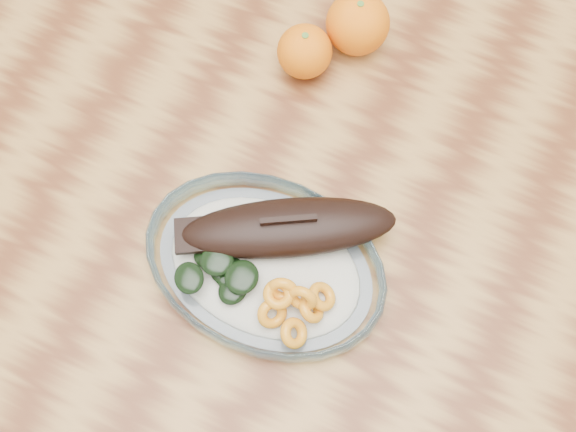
{
  "coord_description": "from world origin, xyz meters",
  "views": [
    {
      "loc": [
        0.18,
        -0.32,
        1.51
      ],
      "look_at": [
        0.06,
        -0.06,
        0.77
      ],
      "focal_mm": 45.0,
      "sensor_mm": 36.0,
      "label": 1
    }
  ],
  "objects_px": {
    "dining_table": "(266,193)",
    "orange_left": "(358,24)",
    "plated_meal": "(266,262)",
    "orange_right": "(305,52)"
  },
  "relations": [
    {
      "from": "plated_meal",
      "to": "dining_table",
      "type": "bearing_deg",
      "value": 116.86
    },
    {
      "from": "dining_table",
      "to": "orange_right",
      "type": "xyz_separation_m",
      "value": [
        -0.01,
        0.14,
        0.13
      ]
    },
    {
      "from": "orange_left",
      "to": "orange_right",
      "type": "distance_m",
      "value": 0.07
    },
    {
      "from": "dining_table",
      "to": "orange_right",
      "type": "height_order",
      "value": "orange_right"
    },
    {
      "from": "dining_table",
      "to": "orange_left",
      "type": "height_order",
      "value": "orange_left"
    },
    {
      "from": "plated_meal",
      "to": "orange_right",
      "type": "height_order",
      "value": "plated_meal"
    },
    {
      "from": "dining_table",
      "to": "orange_right",
      "type": "relative_size",
      "value": 18.11
    },
    {
      "from": "plated_meal",
      "to": "orange_right",
      "type": "xyz_separation_m",
      "value": [
        -0.07,
        0.25,
        0.01
      ]
    },
    {
      "from": "orange_left",
      "to": "orange_right",
      "type": "height_order",
      "value": "orange_left"
    },
    {
      "from": "plated_meal",
      "to": "orange_left",
      "type": "xyz_separation_m",
      "value": [
        -0.02,
        0.31,
        0.02
      ]
    }
  ]
}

